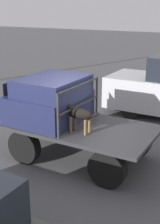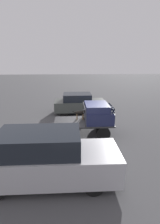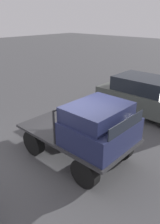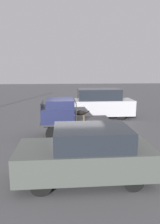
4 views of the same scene
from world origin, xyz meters
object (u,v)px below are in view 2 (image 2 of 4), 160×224
object	(u,v)px
parked_sedan	(79,103)
dog	(81,113)
parked_pickup_far	(46,158)
flatbed_truck	(83,125)

from	to	relation	value
parked_sedan	dog	bearing A→B (deg)	-98.90
parked_pickup_far	parked_sedan	bearing A→B (deg)	85.97
flatbed_truck	parked_pickup_far	xyz separation A→B (m)	(-1.67, -4.13, 0.39)
flatbed_truck	parked_pickup_far	distance (m)	4.47
dog	parked_sedan	bearing A→B (deg)	70.43
flatbed_truck	parked_sedan	world-z (taller)	parked_sedan
flatbed_truck	parked_pickup_far	size ratio (longest dim) A/B	0.66
dog	parked_pickup_far	xyz separation A→B (m)	(-1.58, -4.48, -0.29)
dog	parked_sedan	distance (m)	4.05
flatbed_truck	dog	distance (m)	0.78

